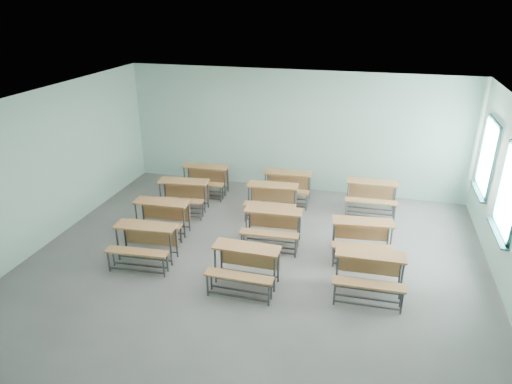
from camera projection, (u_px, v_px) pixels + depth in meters
room at (259, 189)px, 8.47m from camera, size 9.04×8.04×3.24m
desk_unit_r0c0 at (144, 239)px, 8.94m from camera, size 1.27×0.90×0.76m
desk_unit_r0c1 at (245, 262)px, 8.18m from camera, size 1.21×0.82×0.76m
desk_unit_r0c2 at (369, 269)px, 7.96m from camera, size 1.23×0.85×0.76m
desk_unit_r1c0 at (161, 214)px, 9.97m from camera, size 1.25×0.87×0.76m
desk_unit_r1c1 at (272, 222)px, 9.59m from camera, size 1.25×0.88×0.76m
desk_unit_r1c2 at (362, 234)px, 9.11m from camera, size 1.29×0.94×0.76m
desk_unit_r2c0 at (183, 192)px, 11.09m from camera, size 1.29×0.94×0.76m
desk_unit_r2c1 at (272, 196)px, 10.86m from camera, size 1.27×0.90×0.76m
desk_unit_r3c0 at (205, 176)px, 12.06m from camera, size 1.25×0.88×0.76m
desk_unit_r3c1 at (287, 183)px, 11.62m from camera, size 1.24×0.86×0.76m
desk_unit_r3c2 at (371, 192)px, 11.04m from camera, size 1.24×0.85×0.76m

